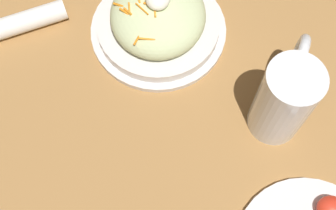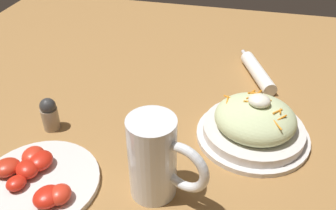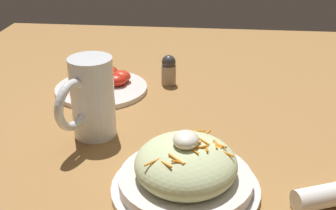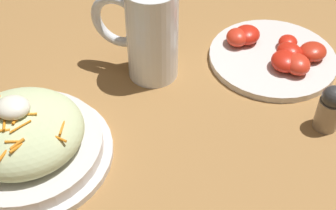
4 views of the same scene
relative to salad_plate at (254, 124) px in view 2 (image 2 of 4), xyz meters
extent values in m
plane|color=#9E703D|center=(-0.23, 0.02, -0.04)|extent=(1.43, 1.43, 0.00)
cylinder|color=silver|center=(0.00, 0.00, -0.03)|extent=(0.23, 0.23, 0.01)
cylinder|color=silver|center=(0.00, 0.00, -0.01)|extent=(0.21, 0.21, 0.02)
ellipsoid|color=beige|center=(0.00, 0.00, 0.01)|extent=(0.17, 0.16, 0.07)
cylinder|color=orange|center=(-0.01, 0.05, 0.04)|extent=(0.01, 0.02, 0.01)
cylinder|color=orange|center=(0.05, -0.03, 0.04)|extent=(0.02, 0.02, 0.01)
cylinder|color=orange|center=(-0.01, 0.01, 0.05)|extent=(0.01, 0.02, 0.01)
cylinder|color=orange|center=(0.04, -0.01, 0.05)|extent=(0.00, 0.02, 0.01)
cylinder|color=orange|center=(0.04, -0.04, 0.04)|extent=(0.02, 0.03, 0.01)
cylinder|color=orange|center=(0.00, 0.06, 0.04)|extent=(0.01, 0.02, 0.01)
cylinder|color=orange|center=(0.04, -0.01, 0.05)|extent=(0.02, 0.03, 0.01)
cylinder|color=orange|center=(-0.01, 0.05, 0.04)|extent=(0.02, 0.02, 0.01)
cylinder|color=orange|center=(0.01, 0.02, 0.05)|extent=(0.01, 0.03, 0.01)
cylinder|color=orange|center=(0.02, 0.01, 0.05)|extent=(0.02, 0.02, 0.00)
cylinder|color=orange|center=(-0.06, 0.02, 0.04)|extent=(0.00, 0.03, 0.01)
cylinder|color=orange|center=(0.01, 0.03, 0.05)|extent=(0.02, 0.01, 0.01)
cylinder|color=orange|center=(-0.06, 0.03, 0.04)|extent=(0.02, 0.01, 0.00)
cylinder|color=orange|center=(-0.01, 0.04, 0.05)|extent=(0.02, 0.01, 0.00)
cylinder|color=orange|center=(-0.01, 0.00, 0.05)|extent=(0.03, 0.01, 0.00)
cylinder|color=orange|center=(-0.01, 0.02, 0.05)|extent=(0.02, 0.02, 0.00)
ellipsoid|color=white|center=(0.00, 0.00, 0.06)|extent=(0.04, 0.04, 0.02)
cylinder|color=white|center=(-0.16, -0.19, 0.04)|extent=(0.08, 0.08, 0.16)
cylinder|color=gold|center=(-0.16, -0.19, 0.01)|extent=(0.07, 0.07, 0.10)
cylinder|color=white|center=(-0.16, -0.19, 0.07)|extent=(0.07, 0.07, 0.01)
torus|color=white|center=(-0.11, -0.21, 0.05)|extent=(0.09, 0.05, 0.10)
cylinder|color=white|center=(0.00, 0.25, -0.02)|extent=(0.10, 0.18, 0.04)
cylinder|color=silver|center=(-0.04, 0.34, -0.02)|extent=(0.02, 0.04, 0.01)
cylinder|color=silver|center=(-0.37, -0.23, -0.03)|extent=(0.22, 0.22, 0.01)
ellipsoid|color=red|center=(-0.39, -0.22, -0.01)|extent=(0.06, 0.06, 0.03)
ellipsoid|color=red|center=(-0.31, -0.26, -0.01)|extent=(0.04, 0.04, 0.03)
ellipsoid|color=red|center=(-0.40, -0.25, -0.01)|extent=(0.04, 0.05, 0.02)
ellipsoid|color=red|center=(-0.40, -0.18, -0.01)|extent=(0.05, 0.05, 0.03)
ellipsoid|color=red|center=(-0.33, -0.26, -0.01)|extent=(0.07, 0.07, 0.03)
ellipsoid|color=red|center=(-0.38, -0.19, -0.01)|extent=(0.05, 0.05, 0.03)
ellipsoid|color=red|center=(-0.43, -0.22, -0.01)|extent=(0.07, 0.07, 0.03)
cylinder|color=gray|center=(-0.43, -0.07, -0.01)|extent=(0.04, 0.04, 0.05)
sphere|color=#333333|center=(-0.43, -0.07, 0.02)|extent=(0.03, 0.03, 0.03)
camera|label=1|loc=(-0.43, -0.02, 0.66)|focal=49.31mm
camera|label=2|loc=(-0.04, -0.61, 0.47)|focal=38.91mm
camera|label=3|loc=(0.56, 0.03, 0.39)|focal=46.54mm
camera|label=4|loc=(-0.20, 0.41, 0.47)|focal=49.54mm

